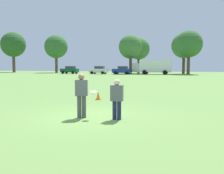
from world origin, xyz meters
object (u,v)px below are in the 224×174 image
Objects in this scene: parked_car_mid_left at (99,70)px; box_truck at (153,66)px; parked_car_near_left at (70,70)px; traffic_cone at (98,96)px; frisbee at (93,92)px; player_defender at (117,97)px; parked_car_center at (122,70)px; player_thrower at (82,93)px.

box_truck reaches higher than parked_car_mid_left.
box_truck is (19.60, 0.77, 0.83)m from parked_car_near_left.
box_truck is (-0.75, 43.42, 1.52)m from traffic_cone.
box_truck is at bearing 91.00° from traffic_cone.
parked_car_mid_left is 0.50× the size of box_truck.
frisbee is 52.53m from parked_car_near_left.
player_defender is 52.95m from parked_car_near_left.
frisbee is at bearing -79.37° from parked_car_center.
box_truck is (-2.17, 48.58, 0.73)m from frisbee.
player_thrower is 3.57× the size of traffic_cone.
box_truck reaches higher than parked_car_near_left.
player_defender is at bearing -86.36° from box_truck.
frisbee is 0.06× the size of parked_car_near_left.
traffic_cone is 0.11× the size of parked_car_center.
player_defender is 0.18× the size of box_truck.
parked_car_mid_left reaches higher than player_defender.
parked_car_center reaches higher than player_defender.
frisbee is at bearing 177.79° from player_defender.
traffic_cone is 0.06× the size of box_truck.
parked_car_mid_left is at bearing -175.58° from box_truck.
player_thrower is 0.40× the size of parked_car_near_left.
traffic_cone is at bearing 114.28° from player_defender.
parked_car_near_left is at bearing 179.00° from parked_car_center.
player_thrower is 48.64m from box_truck.
player_thrower is 0.40× the size of parked_car_mid_left.
player_defender is (1.41, -0.01, -0.12)m from player_thrower.
box_truck reaches higher than frisbee.
parked_car_near_left and parked_car_center have the same top height.
parked_car_near_left is 7.32m from parked_car_mid_left.
traffic_cone is 43.45m from box_truck.
parked_car_center reaches higher than frisbee.
box_truck is (-1.69, 48.60, 0.78)m from player_thrower.
traffic_cone is at bearing -79.95° from parked_car_center.
parked_car_near_left is 19.64m from box_truck.
player_defender is 5.58× the size of frisbee.
parked_car_mid_left and parked_car_center have the same top height.
parked_car_center is (-8.93, 47.58, -0.10)m from frisbee.
parked_car_near_left is 0.50× the size of box_truck.
box_truck reaches higher than player_defender.
frisbee is 49.77m from parked_car_mid_left.
parked_car_mid_left is at bearing 107.89° from player_defender.
frisbee is 48.63m from box_truck.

